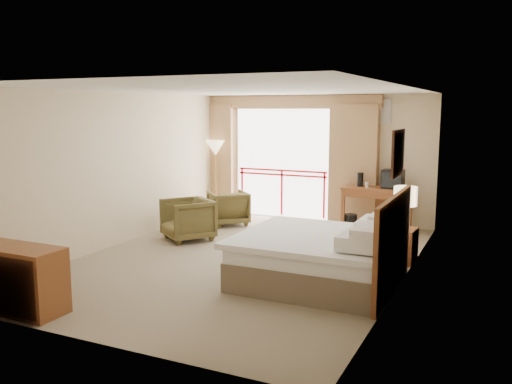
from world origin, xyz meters
The scene contains 29 objects.
floor centered at (0.00, 0.00, 0.00)m, with size 7.00×7.00×0.00m, color #817359.
ceiling centered at (0.00, 0.00, 2.70)m, with size 7.00×7.00×0.00m, color white.
wall_back centered at (0.00, 3.50, 1.35)m, with size 5.00×5.00×0.00m, color beige.
wall_front centered at (0.00, -3.50, 1.35)m, with size 5.00×5.00×0.00m, color beige.
wall_left centered at (-2.50, 0.00, 1.35)m, with size 7.00×7.00×0.00m, color beige.
wall_right centered at (2.50, 0.00, 1.35)m, with size 7.00×7.00×0.00m, color beige.
balcony_door centered at (-0.80, 3.48, 1.20)m, with size 2.40×2.40×0.00m, color white.
balcony_railing centered at (-0.80, 3.46, 0.81)m, with size 2.09×0.03×1.02m.
curtain_left centered at (-2.45, 3.35, 1.25)m, with size 1.00×0.26×2.50m, color #976D48.
curtain_right centered at (0.85, 3.35, 1.25)m, with size 1.00×0.26×2.50m, color #976D48.
valance centered at (-0.80, 3.38, 2.55)m, with size 4.40×0.22×0.28m, color #976D48.
hvac_vent centered at (1.30, 3.47, 2.35)m, with size 0.50×0.04×0.50m, color silver.
bed centered at (1.50, -0.60, 0.38)m, with size 2.13×2.06×0.97m.
headboard centered at (2.46, -0.60, 0.65)m, with size 0.06×2.10×1.30m, color brown.
framed_art centered at (2.47, -0.60, 1.85)m, with size 0.04×0.72×0.60m.
nightstand centered at (2.33, 0.89, 0.27)m, with size 0.38×0.45×0.54m, color brown.
table_lamp centered at (2.33, 0.94, 1.04)m, with size 0.36×0.36×0.64m.
phone centered at (2.28, 0.74, 0.58)m, with size 0.17×0.14×0.08m, color black.
desk centered at (1.43, 3.06, 0.68)m, with size 1.33×0.64×0.87m.
tv centered at (1.73, 3.00, 1.05)m, with size 0.41×0.32×0.37m.
coffee_maker centered at (1.08, 3.00, 1.00)m, with size 0.13×0.13×0.28m, color black.
cup centered at (1.23, 2.95, 0.91)m, with size 0.07×0.07×0.10m, color white.
wastebasket centered at (0.96, 2.83, 0.16)m, with size 0.25×0.25×0.32m, color black.
armchair_far centered at (-1.50, 2.23, 0.00)m, with size 0.75×0.77×0.71m, color #493F1D.
armchair_near centered at (-1.55, 0.73, 0.00)m, with size 0.82×0.84×0.77m, color #493F1D.
side_table centered at (-1.78, 1.45, 0.40)m, with size 0.53×0.53×0.58m.
book centered at (-1.78, 1.45, 0.59)m, with size 0.15×0.20×0.02m, color white.
floor_lamp centered at (-2.30, 3.13, 1.46)m, with size 0.43×0.43×1.70m.
dresser centered at (-1.46, -3.19, 0.40)m, with size 1.19×0.51×0.80m.
Camera 1 is at (3.77, -7.61, 2.41)m, focal length 38.00 mm.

